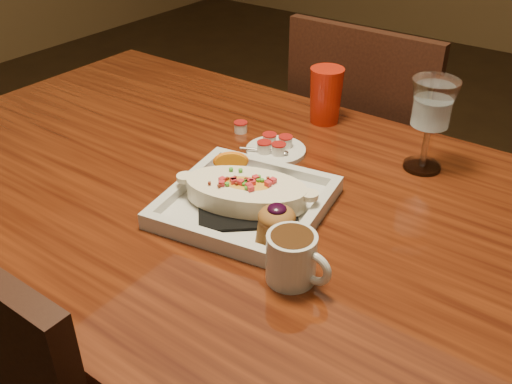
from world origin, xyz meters
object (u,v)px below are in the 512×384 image
Objects in this scene: saucer at (274,148)px; red_tumbler at (326,96)px; coffee_mug at (293,256)px; plate at (249,199)px; table at (233,229)px; goblet at (432,109)px; chair_far at (369,165)px.

saucer is 0.98× the size of red_tumbler.
plate is at bearing 148.23° from coffee_mug.
coffee_mug reaches higher than saucer.
table is at bearing 148.68° from coffee_mug.
plate is at bearing -119.37° from goblet.
goblet reaches higher than red_tumbler.
coffee_mug is 0.85× the size of saucer.
plate is at bearing -31.81° from table.
saucer is at bearing 103.10° from plate.
plate is (0.08, -0.05, 0.12)m from table.
plate is 0.41m from red_tumbler.
red_tumbler is (-0.27, 0.07, -0.06)m from goblet.
plate reaches higher than table.
red_tumbler is at bearing 88.27° from saucer.
goblet is at bearing 87.97° from coffee_mug.
saucer is at bearing -156.02° from goblet.
chair_far is at bearing 108.21° from coffee_mug.
table is 0.65m from chair_far.
saucer is (-0.01, -0.47, 0.25)m from chair_far.
chair_far reaches higher than saucer.
saucer is at bearing -91.73° from red_tumbler.
coffee_mug is at bearing 106.77° from chair_far.
table is 0.19m from saucer.
red_tumbler is (-0.24, 0.51, 0.02)m from coffee_mug.
red_tumbler is at bearing 88.68° from chair_far.
chair_far is (-0.00, 0.63, -0.15)m from table.
table is 1.61× the size of chair_far.
red_tumbler is (-0.08, 0.40, 0.04)m from plate.
plate is at bearing -66.93° from saucer.
goblet reaches higher than plate.
goblet is (0.19, 0.33, 0.10)m from plate.
table is 0.39m from red_tumbler.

